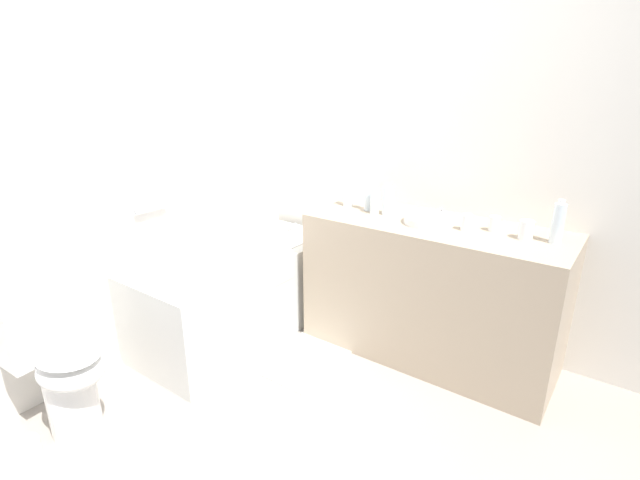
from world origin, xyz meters
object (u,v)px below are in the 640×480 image
object	(u,v)px
sink_basin	(429,220)
toilet_paper_roll	(28,453)
toilet	(61,367)
water_bottle_3	(348,189)
water_bottle_1	(388,200)
drinking_glass_2	(494,224)
drinking_glass_0	(526,230)
water_bottle_4	(369,193)
water_bottle_0	(375,201)
water_bottle_2	(558,223)
bathtub	(240,290)
sink_faucet	(440,213)
bath_mat	(308,356)
drinking_glass_1	(466,222)

from	to	relation	value
sink_basin	toilet_paper_roll	world-z (taller)	sink_basin
toilet	water_bottle_3	size ratio (longest dim) A/B	2.91
water_bottle_1	drinking_glass_2	size ratio (longest dim) A/B	2.35
toilet	drinking_glass_2	size ratio (longest dim) A/B	8.24
drinking_glass_0	toilet_paper_roll	bearing A→B (deg)	141.23
water_bottle_1	toilet_paper_roll	size ratio (longest dim) A/B	1.47
drinking_glass_2	water_bottle_4	bearing A→B (deg)	92.72
water_bottle_1	water_bottle_0	bearing A→B (deg)	110.99
toilet	sink_basin	bearing A→B (deg)	53.58
water_bottle_2	toilet	bearing A→B (deg)	134.18
water_bottle_4	drinking_glass_2	size ratio (longest dim) A/B	2.91
water_bottle_2	water_bottle_1	bearing A→B (deg)	92.18
water_bottle_2	water_bottle_3	distance (m)	1.30
sink_basin	bathtub	bearing A→B (deg)	113.50
toilet	water_bottle_0	size ratio (longest dim) A/B	3.78
sink_basin	water_bottle_0	world-z (taller)	water_bottle_0
water_bottle_1	water_bottle_3	bearing A→B (deg)	83.87
sink_faucet	bath_mat	distance (m)	1.25
drinking_glass_2	toilet_paper_roll	size ratio (longest dim) A/B	0.63
sink_faucet	water_bottle_4	xyz separation A→B (m)	(-0.13, 0.45, 0.09)
sink_faucet	water_bottle_1	world-z (taller)	water_bottle_1
water_bottle_4	toilet_paper_roll	world-z (taller)	water_bottle_4
water_bottle_3	sink_basin	bearing A→B (deg)	-95.68
bathtub	water_bottle_4	world-z (taller)	bathtub
toilet	water_bottle_1	world-z (taller)	water_bottle_1
water_bottle_4	drinking_glass_1	size ratio (longest dim) A/B	2.65
sink_faucet	water_bottle_3	distance (m)	0.63
drinking_glass_0	sink_faucet	bearing A→B (deg)	75.54
water_bottle_0	water_bottle_1	xyz separation A→B (m)	(0.03, -0.08, 0.01)
water_bottle_0	toilet_paper_roll	size ratio (longest dim) A/B	1.37
water_bottle_3	drinking_glass_1	distance (m)	0.85
water_bottle_3	toilet	bearing A→B (deg)	163.38
water_bottle_0	drinking_glass_1	xyz separation A→B (m)	(0.00, -0.60, -0.04)
bathtub	drinking_glass_0	xyz separation A→B (m)	(0.53, -1.68, 0.62)
water_bottle_2	toilet_paper_roll	distance (m)	2.84
bathtub	water_bottle_2	xyz separation A→B (m)	(0.56, -1.83, 0.68)
bathtub	water_bottle_2	world-z (taller)	bathtub
sink_faucet	bath_mat	bearing A→B (deg)	140.40
bathtub	toilet	bearing A→B (deg)	179.63
toilet	drinking_glass_2	distance (m)	2.42
bathtub	water_bottle_3	xyz separation A→B (m)	(0.56, -0.52, 0.68)
sink_basin	drinking_glass_0	distance (m)	0.55
water_bottle_4	drinking_glass_2	bearing A→B (deg)	-87.28
water_bottle_1	sink_faucet	bearing A→B (deg)	-63.41
water_bottle_0	water_bottle_4	xyz separation A→B (m)	(0.05, 0.07, 0.03)
water_bottle_1	sink_basin	bearing A→B (deg)	-95.19
water_bottle_3	water_bottle_4	world-z (taller)	water_bottle_4
sink_faucet	sink_basin	bearing A→B (deg)	180.00
toilet_paper_roll	bathtub	bearing A→B (deg)	2.99
bathtub	sink_basin	world-z (taller)	bathtub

